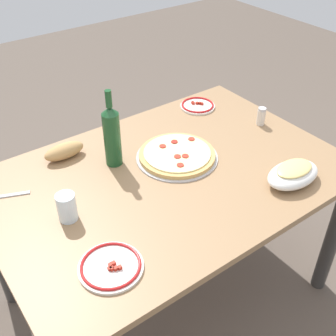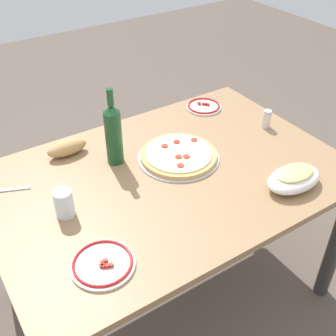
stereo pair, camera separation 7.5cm
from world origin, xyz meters
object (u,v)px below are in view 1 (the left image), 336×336
Objects in this scene: pepperoni_pizza at (177,155)px; side_plate_near at (198,106)px; dining_table at (168,195)px; spice_shaker at (261,116)px; side_plate_far at (111,266)px; wine_bottle at (112,135)px; water_glass at (67,207)px; baked_pasta_dish at (293,173)px; bread_loaf at (64,151)px.

pepperoni_pizza is 0.46m from side_plate_near.
pepperoni_pizza is at bearing -145.01° from dining_table.
spice_shaker is at bearing 178.48° from pepperoni_pizza.
side_plate_far is 2.39× the size of spice_shaker.
pepperoni_pizza is 0.29m from wine_bottle.
wine_bottle is 0.58m from side_plate_far.
pepperoni_pizza is 0.54m from water_glass.
water_glass is 0.97m from side_plate_near.
baked_pasta_dish is 0.72× the size of wine_bottle.
dining_table is at bearing 129.09° from bread_loaf.
side_plate_far is at bearing 58.51° from wine_bottle.
wine_bottle reaches higher than bread_loaf.
dining_table is 16.45× the size of spice_shaker.
water_glass reaches higher than spice_shaker.
pepperoni_pizza reaches higher than dining_table.
pepperoni_pizza is 0.64m from side_plate_far.
water_glass is at bearing -88.44° from side_plate_far.
spice_shaker reaches higher than pepperoni_pizza.
side_plate_far is at bearing 33.82° from pepperoni_pizza.
spice_shaker is at bearing 169.14° from wine_bottle.
bread_loaf is at bearing -18.75° from spice_shaker.
wine_bottle is 0.75m from spice_shaker.
bread_loaf reaches higher than dining_table.
water_glass reaches higher than dining_table.
spice_shaker is (-0.59, -0.06, 0.15)m from dining_table.
side_plate_far is at bearing -3.10° from baked_pasta_dish.
spice_shaker is (-0.88, 0.30, 0.01)m from bread_loaf.
wine_bottle is at bearing 133.56° from bread_loaf.
water_glass is 0.39m from bread_loaf.
spice_shaker reaches higher than bread_loaf.
spice_shaker is at bearing -161.51° from side_plate_far.
side_plate_near is 0.34m from spice_shaker.
spice_shaker reaches higher than baked_pasta_dish.
bread_loaf is at bearing -50.91° from dining_table.
pepperoni_pizza is at bearing -1.52° from spice_shaker.
wine_bottle is 1.90× the size of side_plate_near.
water_glass is at bearing 22.18° from side_plate_near.
wine_bottle is 3.15× the size of water_glass.
wine_bottle reaches higher than spice_shaker.
bread_loaf reaches higher than side_plate_near.
bread_loaf is at bearing -36.46° from pepperoni_pizza.
side_plate_far is at bearing 33.55° from dining_table.
baked_pasta_dish is at bearing 176.90° from side_plate_far.
baked_pasta_dish reaches higher than side_plate_near.
side_plate_near is at bearing -143.71° from side_plate_far.
spice_shaker is at bearing -174.62° from dining_table.
side_plate_far is at bearing 36.29° from side_plate_near.
baked_pasta_dish is at bearing 157.77° from water_glass.
water_glass is (0.44, 0.00, 0.16)m from dining_table.
side_plate_near is (-0.46, -0.36, 0.12)m from dining_table.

